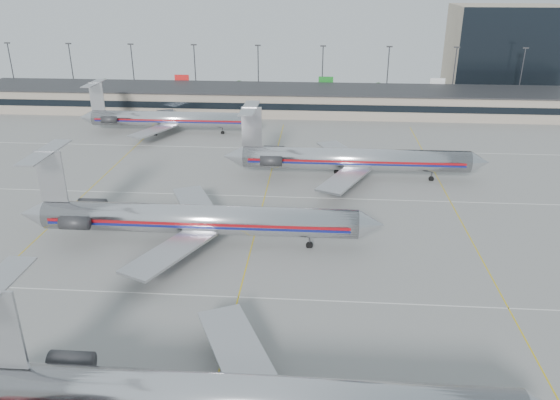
{
  "coord_description": "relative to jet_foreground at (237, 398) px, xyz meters",
  "views": [
    {
      "loc": [
        8.67,
        -42.35,
        34.37
      ],
      "look_at": [
        3.41,
        28.06,
        4.5
      ],
      "focal_mm": 35.0,
      "sensor_mm": 36.0,
      "label": 1
    }
  ],
  "objects": [
    {
      "name": "apron_markings",
      "position": [
        -2.88,
        19.7,
        -3.67
      ],
      "size": [
        160.0,
        0.15,
        0.02
      ],
      "primitive_type": "cube",
      "color": "silver",
      "rests_on": "ground"
    },
    {
      "name": "light_mast_row",
      "position": [
        -2.88,
        121.7,
        4.9
      ],
      "size": [
        163.6,
        0.4,
        15.28
      ],
      "color": "#38383D",
      "rests_on": "ground"
    },
    {
      "name": "jet_back_row",
      "position": [
        -29.06,
        85.73,
        -0.38
      ],
      "size": [
        41.5,
        25.53,
        11.35
      ],
      "color": "silver",
      "rests_on": "ground"
    },
    {
      "name": "distant_building",
      "position": [
        59.12,
        137.7,
        8.82
      ],
      "size": [
        30.0,
        20.0,
        25.0
      ],
      "primitive_type": "cube",
      "color": "tan",
      "rests_on": "ground"
    },
    {
      "name": "jet_foreground",
      "position": [
        0.0,
        0.0,
        0.0
      ],
      "size": [
        48.44,
        28.52,
        12.68
      ],
      "color": "silver",
      "rests_on": "ground"
    },
    {
      "name": "jet_third_row",
      "position": [
        11.18,
        59.09,
        0.02
      ],
      "size": [
        46.63,
        28.69,
        12.75
      ],
      "color": "silver",
      "rests_on": "ground"
    },
    {
      "name": "jet_second_row",
      "position": [
        -10.89,
        32.28,
        0.06
      ],
      "size": [
        49.28,
        29.02,
        12.9
      ],
      "color": "silver",
      "rests_on": "ground"
    },
    {
      "name": "ground",
      "position": [
        -2.88,
        9.7,
        -3.68
      ],
      "size": [
        260.0,
        260.0,
        0.0
      ],
      "primitive_type": "plane",
      "color": "gray",
      "rests_on": "ground"
    },
    {
      "name": "terminal",
      "position": [
        -2.88,
        107.67,
        -0.52
      ],
      "size": [
        162.0,
        17.0,
        6.25
      ],
      "color": "gray",
      "rests_on": "ground"
    }
  ]
}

